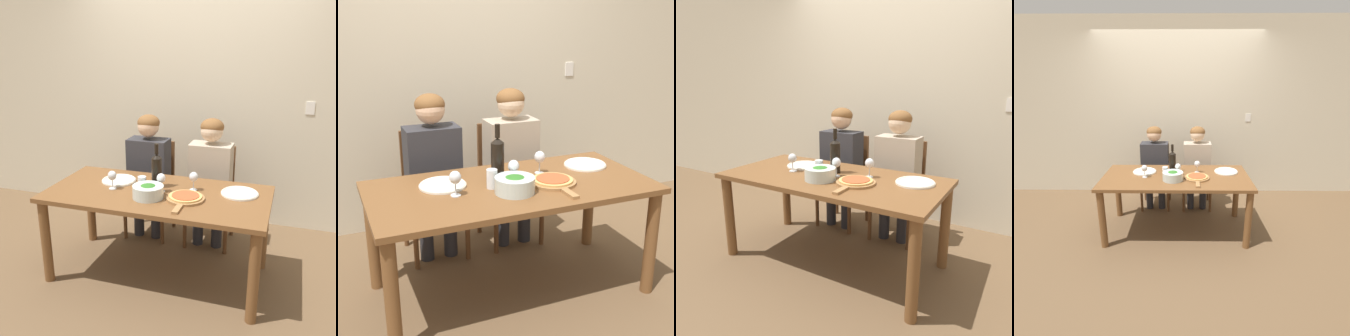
{
  "view_description": "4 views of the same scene",
  "coord_description": "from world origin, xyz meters",
  "views": [
    {
      "loc": [
        0.97,
        -2.7,
        1.86
      ],
      "look_at": [
        0.05,
        0.11,
        0.9
      ],
      "focal_mm": 42.0,
      "sensor_mm": 36.0,
      "label": 1
    },
    {
      "loc": [
        -1.06,
        -2.46,
        1.73
      ],
      "look_at": [
        -0.0,
        0.07,
        0.82
      ],
      "focal_mm": 50.0,
      "sensor_mm": 36.0,
      "label": 2
    },
    {
      "loc": [
        1.35,
        -2.07,
        1.45
      ],
      "look_at": [
        0.1,
        0.0,
        0.81
      ],
      "focal_mm": 35.0,
      "sensor_mm": 36.0,
      "label": 3
    },
    {
      "loc": [
        0.11,
        -2.92,
        1.83
      ],
      "look_at": [
        0.07,
        0.08,
        0.8
      ],
      "focal_mm": 28.0,
      "sensor_mm": 36.0,
      "label": 4
    }
  ],
  "objects": [
    {
      "name": "person_man",
      "position": [
        0.28,
        0.64,
        0.73
      ],
      "size": [
        0.47,
        0.51,
        1.21
      ],
      "color": "#28282D",
      "rests_on": "ground"
    },
    {
      "name": "back_wall",
      "position": [
        0.0,
        1.27,
        1.35
      ],
      "size": [
        10.0,
        0.06,
        2.7
      ],
      "color": "beige",
      "rests_on": "ground"
    },
    {
      "name": "broccoli_bowl",
      "position": [
        -0.03,
        -0.13,
        0.78
      ],
      "size": [
        0.24,
        0.24,
        0.11
      ],
      "color": "silver",
      "rests_on": "dining_table"
    },
    {
      "name": "pizza_on_board",
      "position": [
        0.25,
        -0.08,
        0.75
      ],
      "size": [
        0.29,
        0.43,
        0.04
      ],
      "color": "#9E7042",
      "rests_on": "dining_table"
    },
    {
      "name": "water_tumbler",
      "position": [
        -0.13,
        -0.01,
        0.79
      ],
      "size": [
        0.07,
        0.07,
        0.12
      ],
      "color": "silver",
      "rests_on": "dining_table"
    },
    {
      "name": "wine_glass_right",
      "position": [
        0.26,
        0.13,
        0.84
      ],
      "size": [
        0.07,
        0.07,
        0.15
      ],
      "color": "silver",
      "rests_on": "dining_table"
    },
    {
      "name": "dinner_plate_left",
      "position": [
        -0.39,
        0.14,
        0.74
      ],
      "size": [
        0.29,
        0.29,
        0.02
      ],
      "color": "silver",
      "rests_on": "dining_table"
    },
    {
      "name": "wine_glass_left",
      "position": [
        -0.36,
        -0.04,
        0.84
      ],
      "size": [
        0.07,
        0.07,
        0.15
      ],
      "color": "silver",
      "rests_on": "dining_table"
    },
    {
      "name": "person_woman",
      "position": [
        -0.32,
        0.64,
        0.73
      ],
      "size": [
        0.47,
        0.51,
        1.21
      ],
      "color": "#28282D",
      "rests_on": "ground"
    },
    {
      "name": "chair_right",
      "position": [
        0.28,
        0.75,
        0.49
      ],
      "size": [
        0.42,
        0.42,
        0.92
      ],
      "color": "brown",
      "rests_on": "ground"
    },
    {
      "name": "dining_table",
      "position": [
        0.0,
        0.0,
        0.62
      ],
      "size": [
        1.74,
        0.85,
        0.73
      ],
      "color": "brown",
      "rests_on": "ground"
    },
    {
      "name": "ground_plane",
      "position": [
        0.0,
        0.0,
        0.0
      ],
      "size": [
        40.0,
        40.0,
        0.0
      ],
      "primitive_type": "plane",
      "color": "brown"
    },
    {
      "name": "wine_glass_centre",
      "position": [
        0.02,
        0.02,
        0.84
      ],
      "size": [
        0.07,
        0.07,
        0.15
      ],
      "color": "silver",
      "rests_on": "dining_table"
    },
    {
      "name": "wine_bottle",
      "position": [
        -0.04,
        0.11,
        0.88
      ],
      "size": [
        0.08,
        0.08,
        0.36
      ],
      "color": "black",
      "rests_on": "dining_table"
    },
    {
      "name": "chair_left",
      "position": [
        -0.32,
        0.75,
        0.49
      ],
      "size": [
        0.42,
        0.42,
        0.92
      ],
      "color": "brown",
      "rests_on": "ground"
    },
    {
      "name": "dinner_plate_right",
      "position": [
        0.62,
        0.15,
        0.74
      ],
      "size": [
        0.29,
        0.29,
        0.02
      ],
      "color": "silver",
      "rests_on": "dining_table"
    }
  ]
}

